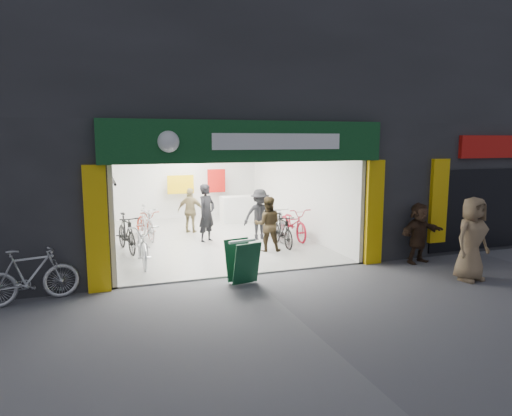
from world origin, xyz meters
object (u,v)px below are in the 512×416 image
parked_bike (30,276)px  sandwich_board (242,260)px  pedestrian_near (472,239)px  bike_left_front (142,244)px  bike_right_front (282,230)px

parked_bike → sandwich_board: parked_bike is taller
pedestrian_near → bike_left_front: bearing=141.5°
parked_bike → sandwich_board: (4.17, -0.20, -0.02)m
bike_right_front → parked_bike: bearing=-155.1°
sandwich_board → bike_left_front: bearing=118.8°
bike_left_front → parked_bike: size_ratio=1.14×
bike_left_front → bike_right_front: size_ratio=1.26×
bike_right_front → sandwich_board: bike_right_front is taller
pedestrian_near → sandwich_board: size_ratio=2.01×
parked_bike → pedestrian_near: (9.00, -1.65, 0.40)m
parked_bike → pedestrian_near: size_ratio=0.96×
pedestrian_near → parked_bike: bearing=160.0°
bike_left_front → bike_right_front: bike_left_front is taller
pedestrian_near → sandwich_board: pedestrian_near is taller
bike_left_front → parked_bike: bearing=-137.5°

